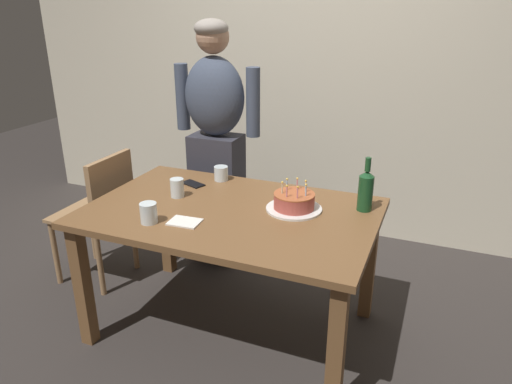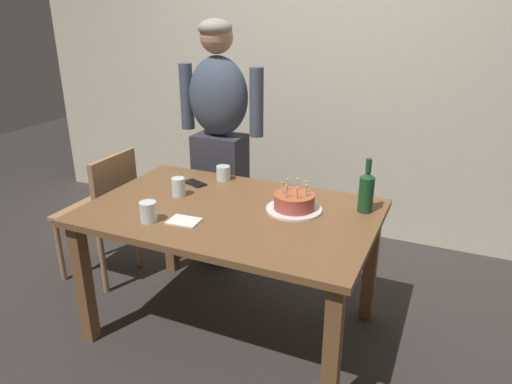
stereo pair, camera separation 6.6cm
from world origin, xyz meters
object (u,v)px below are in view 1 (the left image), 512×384
object	(u,v)px
water_glass_side	(177,188)
person_man_bearded	(216,142)
water_glass_far	(149,213)
wine_bottle	(366,190)
birthday_cake	(294,202)
water_glass_near	(221,173)
napkin_stack	(185,222)
cell_phone	(193,184)
dining_chair	(102,208)

from	to	relation	value
water_glass_side	person_man_bearded	bearing A→B (deg)	97.83
water_glass_far	wine_bottle	distance (m)	1.10
birthday_cake	person_man_bearded	xyz separation A→B (m)	(-0.75, 0.60, 0.09)
water_glass_near	water_glass_side	distance (m)	0.35
birthday_cake	napkin_stack	world-z (taller)	birthday_cake
cell_phone	person_man_bearded	bearing A→B (deg)	120.10
water_glass_side	cell_phone	bearing A→B (deg)	94.12
dining_chair	birthday_cake	bearing A→B (deg)	88.13
water_glass_far	cell_phone	xyz separation A→B (m)	(-0.06, 0.55, -0.05)
water_glass_side	person_man_bearded	xyz separation A→B (m)	(-0.09, 0.67, 0.08)
water_glass_near	water_glass_side	xyz separation A→B (m)	(-0.11, -0.33, 0.01)
water_glass_near	water_glass_far	world-z (taller)	water_glass_far
wine_bottle	napkin_stack	world-z (taller)	wine_bottle
cell_phone	water_glass_side	bearing A→B (deg)	-65.17
water_glass_side	birthday_cake	bearing A→B (deg)	6.09
person_man_bearded	dining_chair	bearing A→B (deg)	44.75
person_man_bearded	birthday_cake	bearing A→B (deg)	141.53
birthday_cake	dining_chair	size ratio (longest dim) A/B	0.34
wine_bottle	dining_chair	size ratio (longest dim) A/B	0.33
birthday_cake	cell_phone	xyz separation A→B (m)	(-0.67, 0.13, -0.04)
water_glass_near	water_glass_far	xyz separation A→B (m)	(-0.06, -0.68, 0.01)
cell_phone	napkin_stack	xyz separation A→B (m)	(0.22, -0.48, 0.00)
water_glass_side	napkin_stack	world-z (taller)	water_glass_side
person_man_bearded	cell_phone	bearing A→B (deg)	99.39
water_glass_far	cell_phone	size ratio (longest dim) A/B	0.71
birthday_cake	dining_chair	xyz separation A→B (m)	(-1.31, 0.04, -0.27)
water_glass_far	cell_phone	distance (m)	0.55
birthday_cake	water_glass_near	world-z (taller)	birthday_cake
birthday_cake	wine_bottle	world-z (taller)	wine_bottle
wine_bottle	cell_phone	bearing A→B (deg)	-179.52
water_glass_far	water_glass_side	bearing A→B (deg)	97.83
water_glass_side	cell_phone	xyz separation A→B (m)	(-0.01, 0.20, -0.05)
wine_bottle	person_man_bearded	distance (m)	1.18
birthday_cake	cell_phone	distance (m)	0.69
birthday_cake	water_glass_side	bearing A→B (deg)	-173.91
water_glass_far	water_glass_side	size ratio (longest dim) A/B	0.98
water_glass_side	wine_bottle	world-z (taller)	wine_bottle
wine_bottle	cell_phone	xyz separation A→B (m)	(-1.01, -0.01, -0.11)
water_glass_near	water_glass_far	size ratio (longest dim) A/B	0.85
birthday_cake	dining_chair	world-z (taller)	birthday_cake
water_glass_side	person_man_bearded	size ratio (longest dim) A/B	0.06
cell_phone	dining_chair	distance (m)	0.68
water_glass_far	wine_bottle	xyz separation A→B (m)	(0.95, 0.55, 0.06)
water_glass_side	cell_phone	distance (m)	0.21
water_glass_far	person_man_bearded	world-z (taller)	person_man_bearded
napkin_stack	water_glass_near	bearing A→B (deg)	99.44
water_glass_far	cell_phone	world-z (taller)	water_glass_far
water_glass_side	water_glass_far	bearing A→B (deg)	-82.17
birthday_cake	water_glass_far	bearing A→B (deg)	-145.70
wine_bottle	birthday_cake	bearing A→B (deg)	-157.86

